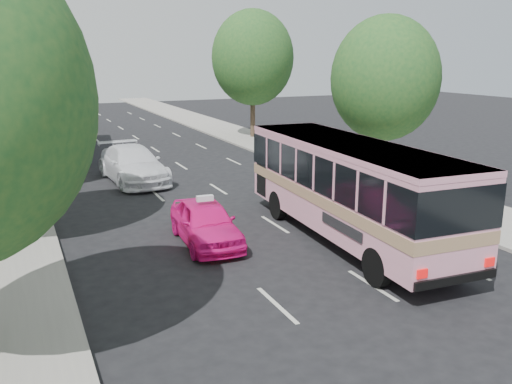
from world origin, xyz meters
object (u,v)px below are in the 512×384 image
tour_coach_rear (27,108)px  tour_coach_front (64,121)px  pink_taxi (205,222)px  pink_bus (349,181)px  white_pickup (133,164)px

tour_coach_rear → tour_coach_front: bearing=-86.4°
pink_taxi → tour_coach_rear: (-4.30, 31.04, 1.24)m
pink_taxi → tour_coach_rear: tour_coach_rear is taller
tour_coach_front → tour_coach_rear: tour_coach_front is taller
pink_bus → tour_coach_front: size_ratio=0.91×
pink_bus → tour_coach_rear: pink_bus is taller
pink_taxi → tour_coach_front: 20.08m
pink_taxi → white_pickup: size_ratio=0.72×
tour_coach_rear → white_pickup: bearing=-84.7°
pink_bus → tour_coach_rear: (-8.73, 32.72, -0.11)m
pink_taxi → tour_coach_rear: bearing=101.4°
pink_bus → tour_coach_front: tour_coach_front is taller
pink_taxi → tour_coach_front: (-2.50, 19.88, 1.32)m
pink_bus → tour_coach_front: bearing=110.8°
white_pickup → tour_coach_front: (-2.24, 9.76, 1.18)m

